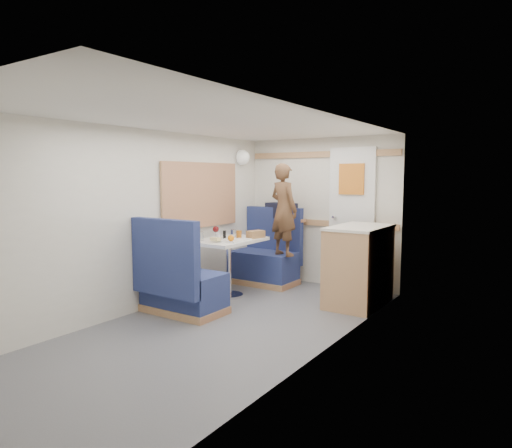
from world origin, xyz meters
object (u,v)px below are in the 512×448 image
Objects in this scene: pepper_grinder at (224,235)px; cheese_block at (215,239)px; dinette_table at (228,251)px; orange_fruit at (231,238)px; bench_near at (180,287)px; dome_light at (242,157)px; galley_counter at (359,265)px; tumbler_left at (201,236)px; person at (284,210)px; beer_glass at (239,235)px; salt_grinder at (218,236)px; bread_loaf at (256,234)px; tumbler_right at (234,234)px; bench_far at (266,262)px; duffel_bag at (281,210)px; tray at (234,240)px; wine_glass at (216,230)px.

cheese_block is at bearing -71.35° from pepper_grinder.
dinette_table is 12.43× the size of orange_fruit.
cheese_block is (0.04, 0.56, 0.46)m from bench_near.
galley_counter is (1.86, -0.30, -1.28)m from dome_light.
tumbler_left is 1.05× the size of pepper_grinder.
galley_counter reaches higher than cheese_block.
galley_counter is at bearing 26.88° from tumbler_left.
pepper_grinder is at bearing 75.67° from person.
dome_light is 1.85× the size of beer_glass.
beer_glass reaches higher than salt_grinder.
dome_light is at bearing 114.65° from dinette_table.
bread_loaf is (-1.24, -0.28, 0.30)m from galley_counter.
tumbler_right is 1.07× the size of beer_glass.
dinette_table is at bearing 98.14° from cheese_block.
beer_glass is 0.49× the size of bread_loaf.
dome_light is 1.99× the size of pepper_grinder.
cheese_block is at bearing -3.50° from tumbler_left.
bench_far reaches higher than tumbler_left.
pepper_grinder reaches higher than salt_grinder.
duffel_bag reaches higher than orange_fruit.
person is 1.18m from tumbler_left.
salt_grinder is (-0.05, -1.00, 0.46)m from bench_far.
salt_grinder is (-0.27, 0.11, -0.01)m from orange_fruit.
orange_fruit is (0.14, -1.36, -0.23)m from duffel_bag.
dome_light reaches higher than duffel_bag.
salt_grinder is at bearing 93.59° from bench_near.
tumbler_left is at bearing 176.50° from cheese_block.
orange_fruit is at bearing -40.81° from pepper_grinder.
dome_light is 1.35m from beer_glass.
salt_grinder is at bearing -70.75° from dome_light.
orange_fruit is 0.83× the size of salt_grinder.
tumbler_left is at bearing -149.64° from tray.
tray is 0.40m from tumbler_left.
duffel_bag reaches higher than pepper_grinder.
galley_counter is at bearing 19.71° from pepper_grinder.
duffel_bag reaches higher than tumbler_left.
dinette_table is 1.21m from duffel_bag.
wine_glass is (-0.44, -0.86, -0.21)m from person.
bench_near reaches higher than tumbler_left.
person reaches higher than bench_far.
person is 0.88m from pepper_grinder.
cheese_block is 1.05× the size of tumbler_left.
dinette_table is 9.14× the size of pepper_grinder.
bench_far is 5.25× the size of dome_light.
dome_light reaches higher than beer_glass.
bench_far is 9.45× the size of cheese_block.
person is 0.99m from salt_grinder.
tumbler_right reaches higher than salt_grinder.
bench_near is 1.79m from person.
bench_far is 10.43× the size of pepper_grinder.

